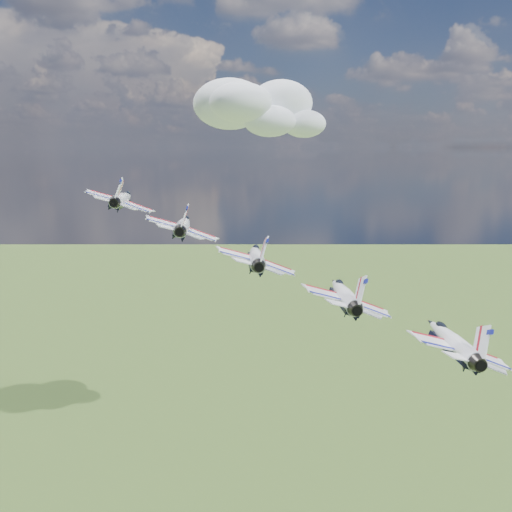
{
  "coord_description": "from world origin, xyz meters",
  "views": [
    {
      "loc": [
        2.89,
        -84.23,
        167.4
      ],
      "look_at": [
        9.69,
        -15.01,
        154.13
      ],
      "focal_mm": 40.0,
      "sensor_mm": 36.0,
      "label": 1
    }
  ],
  "objects_px": {
    "jet_1": "(184,225)",
    "jet_3": "(343,294)",
    "jet_4": "(451,340)",
    "jet_0": "(123,199)",
    "jet_2": "(256,256)"
  },
  "relations": [
    {
      "from": "jet_3",
      "to": "jet_4",
      "type": "height_order",
      "value": "jet_3"
    },
    {
      "from": "jet_1",
      "to": "jet_3",
      "type": "height_order",
      "value": "jet_1"
    },
    {
      "from": "jet_0",
      "to": "jet_1",
      "type": "xyz_separation_m",
      "value": [
        9.09,
        -8.29,
        -2.93
      ]
    },
    {
      "from": "jet_0",
      "to": "jet_2",
      "type": "height_order",
      "value": "jet_0"
    },
    {
      "from": "jet_1",
      "to": "jet_2",
      "type": "relative_size",
      "value": 1.0
    },
    {
      "from": "jet_1",
      "to": "jet_3",
      "type": "bearing_deg",
      "value": -39.56
    },
    {
      "from": "jet_0",
      "to": "jet_3",
      "type": "relative_size",
      "value": 1.0
    },
    {
      "from": "jet_2",
      "to": "jet_3",
      "type": "height_order",
      "value": "jet_2"
    },
    {
      "from": "jet_0",
      "to": "jet_1",
      "type": "distance_m",
      "value": 12.65
    },
    {
      "from": "jet_2",
      "to": "jet_1",
      "type": "bearing_deg",
      "value": 140.44
    },
    {
      "from": "jet_1",
      "to": "jet_3",
      "type": "distance_m",
      "value": 25.29
    },
    {
      "from": "jet_0",
      "to": "jet_4",
      "type": "bearing_deg",
      "value": -39.56
    },
    {
      "from": "jet_2",
      "to": "jet_3",
      "type": "xyz_separation_m",
      "value": [
        9.09,
        -8.29,
        -2.93
      ]
    },
    {
      "from": "jet_3",
      "to": "jet_4",
      "type": "relative_size",
      "value": 1.0
    },
    {
      "from": "jet_2",
      "to": "jet_4",
      "type": "height_order",
      "value": "jet_2"
    }
  ]
}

